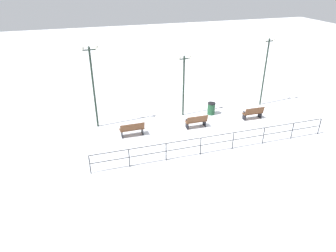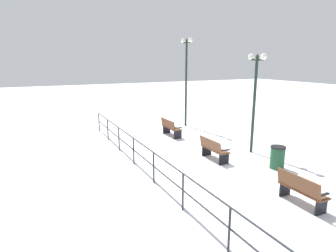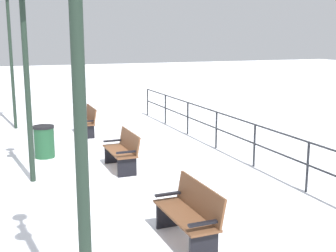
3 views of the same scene
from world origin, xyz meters
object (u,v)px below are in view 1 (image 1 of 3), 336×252
(bench_third, at_px, (132,129))
(lamppost_near, at_px, (266,61))
(bench_nearest, at_px, (253,113))
(lamppost_middle, at_px, (184,74))
(bench_second, at_px, (196,121))
(lamppost_far, at_px, (92,74))
(trash_bin, at_px, (211,109))

(bench_third, height_order, lamppost_near, lamppost_near)
(bench_nearest, xyz_separation_m, bench_third, (0.11, 8.13, 0.01))
(lamppost_middle, bearing_deg, bench_third, 116.24)
(bench_second, relative_size, lamppost_near, 0.28)
(bench_second, xyz_separation_m, lamppost_far, (2.07, 5.91, 3.02))
(bench_nearest, distance_m, lamppost_far, 10.63)
(lamppost_far, bearing_deg, lamppost_middle, -90.00)
(lamppost_far, relative_size, trash_bin, 6.14)
(lamppost_near, relative_size, trash_bin, 5.83)
(bench_third, bearing_deg, bench_nearest, -91.51)
(bench_nearest, relative_size, bench_third, 0.95)
(bench_nearest, xyz_separation_m, lamppost_middle, (2.05, 4.21, 2.43))
(bench_second, bearing_deg, trash_bin, -47.62)
(lamppost_middle, bearing_deg, bench_nearest, -115.92)
(trash_bin, bearing_deg, bench_second, 132.21)
(bench_nearest, xyz_separation_m, trash_bin, (1.57, 2.31, -0.04))
(bench_second, height_order, lamppost_near, lamppost_near)
(bench_nearest, bearing_deg, lamppost_far, 79.13)
(bench_third, bearing_deg, lamppost_middle, -64.50)
(bench_second, relative_size, trash_bin, 1.66)
(trash_bin, bearing_deg, lamppost_far, 86.45)
(bench_nearest, bearing_deg, lamppost_near, -41.83)
(lamppost_middle, bearing_deg, lamppost_near, -90.00)
(bench_third, distance_m, lamppost_near, 10.58)
(trash_bin, bearing_deg, bench_third, 104.07)
(lamppost_far, bearing_deg, trash_bin, -93.55)
(bench_third, bearing_deg, bench_second, -92.59)
(lamppost_far, bearing_deg, bench_nearest, -101.58)
(bench_third, relative_size, trash_bin, 1.75)
(lamppost_middle, relative_size, trash_bin, 4.97)
(lamppost_near, distance_m, lamppost_far, 11.86)
(bench_second, distance_m, lamppost_near, 6.90)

